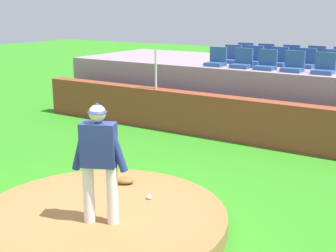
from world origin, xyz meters
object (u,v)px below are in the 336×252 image
object	(u,v)px
stadium_chair_5	(232,57)
stadium_chair_6	(253,59)
pitcher	(99,155)
stadium_chair_2	(266,63)
stadium_chair_3	(293,65)
stadium_chair_12	(290,57)
stadium_chair_9	(333,63)
stadium_chair_10	(244,55)
stadium_chair_13	(315,59)
stadium_chair_8	(305,62)
stadium_chair_7	(278,60)
stadium_chair_0	(216,60)
stadium_chair_4	(324,67)
stadium_chair_1	(242,62)
stadium_chair_11	(265,56)
fielding_glove	(125,181)
baseball	(149,197)

from	to	relation	value
stadium_chair_5	stadium_chair_6	distance (m)	0.66
pitcher	stadium_chair_2	xyz separation A→B (m)	(-0.23, 6.72, 0.53)
stadium_chair_3	stadium_chair_12	bearing A→B (deg)	-69.72
stadium_chair_9	stadium_chair_10	world-z (taller)	same
stadium_chair_10	stadium_chair_12	world-z (taller)	same
stadium_chair_5	stadium_chair_13	distance (m)	2.30
stadium_chair_8	stadium_chair_7	bearing A→B (deg)	0.05
stadium_chair_0	stadium_chair_4	size ratio (longest dim) A/B	1.00
stadium_chair_4	stadium_chair_5	xyz separation A→B (m)	(-2.80, 0.88, 0.00)
stadium_chair_13	stadium_chair_10	bearing A→B (deg)	0.22
stadium_chair_9	stadium_chair_12	xyz separation A→B (m)	(-1.39, 0.85, 0.00)
stadium_chair_4	stadium_chair_12	distance (m)	2.25
stadium_chair_6	stadium_chair_4	bearing A→B (deg)	157.67
stadium_chair_1	stadium_chair_7	xyz separation A→B (m)	(0.66, 0.90, 0.00)
stadium_chair_4	stadium_chair_11	size ratio (longest dim) A/B	1.00
stadium_chair_4	stadium_chair_11	xyz separation A→B (m)	(-2.15, 1.76, 0.00)
stadium_chair_12	stadium_chair_10	bearing A→B (deg)	-1.40
stadium_chair_2	stadium_chair_12	xyz separation A→B (m)	(0.05, 1.76, 0.00)
stadium_chair_2	stadium_chair_1	bearing A→B (deg)	-0.53
stadium_chair_7	stadium_chair_3	bearing A→B (deg)	127.32
stadium_chair_7	stadium_chair_11	size ratio (longest dim) A/B	1.00
stadium_chair_11	stadium_chair_12	world-z (taller)	same
stadium_chair_11	stadium_chair_13	bearing A→B (deg)	-178.08
stadium_chair_7	stadium_chair_1	bearing A→B (deg)	53.82
stadium_chair_4	stadium_chair_6	size ratio (longest dim) A/B	1.00
fielding_glove	stadium_chair_12	size ratio (longest dim) A/B	0.60
stadium_chair_7	stadium_chair_10	size ratio (longest dim) A/B	1.00
stadium_chair_0	stadium_chair_8	size ratio (longest dim) A/B	1.00
pitcher	stadium_chair_5	xyz separation A→B (m)	(-1.59, 7.59, 0.53)
stadium_chair_0	stadium_chair_9	size ratio (longest dim) A/B	1.00
stadium_chair_7	stadium_chair_6	bearing A→B (deg)	2.99
fielding_glove	stadium_chair_8	size ratio (longest dim) A/B	0.60
stadium_chair_1	stadium_chair_2	distance (m)	0.66
pitcher	stadium_chair_3	xyz separation A→B (m)	(0.47, 6.70, 0.53)
stadium_chair_2	stadium_chair_13	bearing A→B (deg)	-112.40
stadium_chair_11	stadium_chair_4	bearing A→B (deg)	140.62
stadium_chair_7	stadium_chair_13	bearing A→B (deg)	-129.69
stadium_chair_4	stadium_chair_13	distance (m)	1.94
baseball	stadium_chair_8	xyz separation A→B (m)	(0.39, 6.63, 1.48)
stadium_chair_8	stadium_chair_12	bearing A→B (deg)	-51.30
stadium_chair_1	stadium_chair_2	world-z (taller)	same
stadium_chair_0	stadium_chair_2	bearing A→B (deg)	-179.92
fielding_glove	stadium_chair_10	xyz separation A→B (m)	(-1.00, 7.21, 1.46)
fielding_glove	stadium_chair_12	bearing A→B (deg)	58.85
stadium_chair_5	stadium_chair_10	world-z (taller)	same
pitcher	stadium_chair_3	world-z (taller)	stadium_chair_3
stadium_chair_1	pitcher	bearing A→B (deg)	97.52
stadium_chair_13	baseball	bearing A→B (deg)	86.93
stadium_chair_4	stadium_chair_3	bearing A→B (deg)	0.51
baseball	pitcher	bearing A→B (deg)	-96.30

